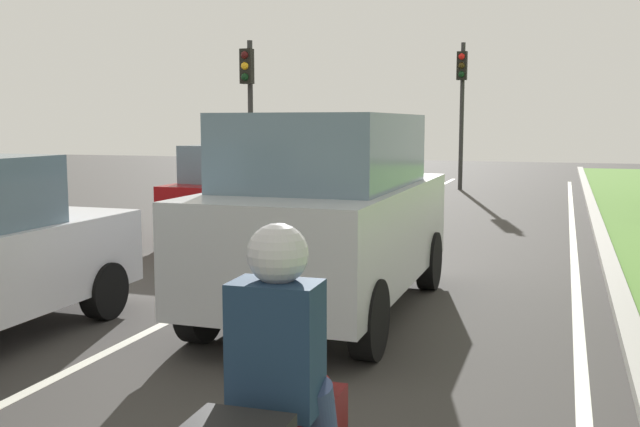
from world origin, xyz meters
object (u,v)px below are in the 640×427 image
at_px(traffic_light_overhead_left, 248,94).
at_px(traffic_light_far_median, 462,92).
at_px(car_suv_ahead, 329,213).
at_px(car_hatchback_far, 242,192).
at_px(rider_person, 278,343).

relative_size(traffic_light_overhead_left, traffic_light_far_median, 0.91).
xyz_separation_m(car_suv_ahead, car_hatchback_far, (-3.30, 4.81, -0.28)).
xyz_separation_m(rider_person, traffic_light_far_median, (-2.03, 21.09, 2.00)).
relative_size(car_hatchback_far, rider_person, 3.19).
distance_m(traffic_light_overhead_left, traffic_light_far_median, 7.85).
xyz_separation_m(car_hatchback_far, traffic_light_far_median, (2.59, 11.42, 2.31)).
bearing_deg(traffic_light_overhead_left, car_suv_ahead, -61.34).
distance_m(car_hatchback_far, traffic_light_overhead_left, 5.95).
height_order(car_suv_ahead, traffic_light_overhead_left, traffic_light_overhead_left).
height_order(car_hatchback_far, traffic_light_far_median, traffic_light_far_median).
distance_m(car_suv_ahead, traffic_light_overhead_left, 11.49).
bearing_deg(traffic_light_overhead_left, traffic_light_far_median, 52.92).
bearing_deg(car_hatchback_far, traffic_light_overhead_left, 113.32).
height_order(car_suv_ahead, car_hatchback_far, car_suv_ahead).
xyz_separation_m(car_suv_ahead, rider_person, (1.32, -4.87, 0.02)).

